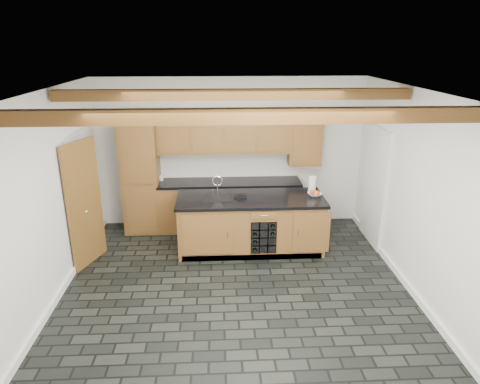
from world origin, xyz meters
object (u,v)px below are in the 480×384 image
at_px(paper_towel, 312,184).
at_px(kitchen_scale, 241,195).
at_px(fruit_bowl, 315,194).
at_px(island, 251,224).

bearing_deg(paper_towel, kitchen_scale, -168.56).
bearing_deg(fruit_bowl, island, -177.85).
bearing_deg(fruit_bowl, paper_towel, 88.10).
bearing_deg(paper_towel, fruit_bowl, -91.90).
distance_m(kitchen_scale, fruit_bowl, 1.25).
distance_m(kitchen_scale, paper_towel, 1.28).
distance_m(island, kitchen_scale, 0.53).
relative_size(island, fruit_bowl, 10.95).
xyz_separation_m(island, fruit_bowl, (1.07, 0.04, 0.49)).
relative_size(island, kitchen_scale, 11.91).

